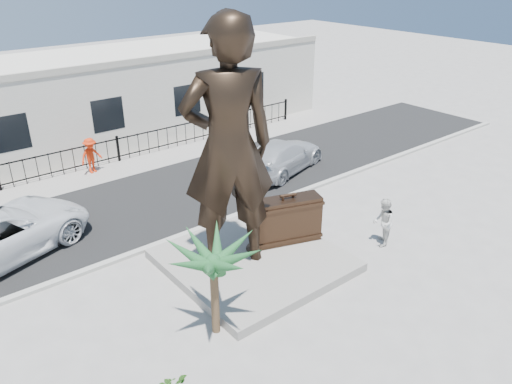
% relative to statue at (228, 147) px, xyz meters
% --- Properties ---
extents(ground, '(100.00, 100.00, 0.00)m').
position_rel_statue_xyz_m(ground, '(1.13, -1.89, -4.14)').
color(ground, '#9E9991').
rests_on(ground, ground).
extents(street, '(40.00, 7.00, 0.01)m').
position_rel_statue_xyz_m(street, '(1.13, 6.11, -4.13)').
color(street, black).
rests_on(street, ground).
extents(curb, '(40.00, 0.25, 0.12)m').
position_rel_statue_xyz_m(curb, '(1.13, 2.61, -4.08)').
color(curb, '#A5A399').
rests_on(curb, ground).
extents(far_sidewalk, '(40.00, 2.50, 0.02)m').
position_rel_statue_xyz_m(far_sidewalk, '(1.13, 10.11, -4.13)').
color(far_sidewalk, '#9E9991').
rests_on(far_sidewalk, ground).
extents(plinth, '(5.20, 5.20, 0.30)m').
position_rel_statue_xyz_m(plinth, '(0.63, -0.39, -3.99)').
color(plinth, gray).
rests_on(plinth, ground).
extents(fence, '(22.00, 0.10, 1.20)m').
position_rel_statue_xyz_m(fence, '(1.13, 10.91, -3.54)').
color(fence, black).
rests_on(fence, ground).
extents(building, '(28.00, 7.00, 4.40)m').
position_rel_statue_xyz_m(building, '(1.13, 15.11, -1.94)').
color(building, silver).
rests_on(building, ground).
extents(statue, '(3.28, 2.74, 7.68)m').
position_rel_statue_xyz_m(statue, '(0.00, 0.00, 0.00)').
color(statue, black).
rests_on(statue, plinth).
extents(suitcase, '(2.38, 1.43, 1.60)m').
position_rel_statue_xyz_m(suitcase, '(2.17, -0.30, -3.04)').
color(suitcase, '#311F14').
rests_on(suitcase, plinth).
extents(tourist, '(1.07, 1.05, 1.74)m').
position_rel_statue_xyz_m(tourist, '(4.90, -2.21, -3.27)').
color(tourist, silver).
rests_on(tourist, ground).
extents(car_silver, '(5.49, 3.46, 1.48)m').
position_rel_statue_xyz_m(car_silver, '(6.57, 4.96, -3.39)').
color(car_silver, '#B8BABD').
rests_on(car_silver, street).
extents(worker, '(1.20, 0.87, 1.68)m').
position_rel_statue_xyz_m(worker, '(-0.45, 10.32, -3.28)').
color(worker, red).
rests_on(worker, far_sidewalk).
extents(palm_tree, '(1.80, 1.80, 3.20)m').
position_rel_statue_xyz_m(palm_tree, '(-2.18, -2.29, -4.14)').
color(palm_tree, '#1D5126').
rests_on(palm_tree, ground).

